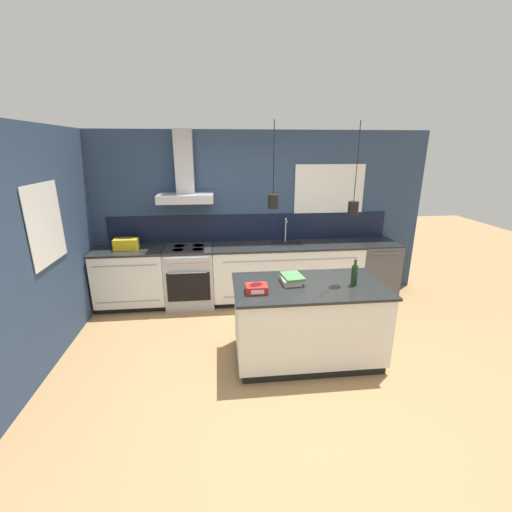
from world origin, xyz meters
TOP-DOWN VIEW (x-y plane):
  - ground_plane at (0.00, 0.00)m, footprint 16.00×16.00m
  - wall_back at (-0.06, 2.00)m, footprint 5.60×2.02m
  - wall_left at (-2.43, 0.70)m, footprint 0.08×3.80m
  - counter_run_left at (-1.85, 1.69)m, footprint 1.04×0.64m
  - counter_run_sink at (0.54, 1.69)m, footprint 2.32×0.64m
  - oven_range at (-0.98, 1.69)m, footprint 0.72×0.66m
  - dishwasher at (2.00, 1.69)m, footprint 0.61×0.65m
  - kitchen_island at (0.46, 0.07)m, footprint 1.67×0.93m
  - bottle_on_island at (0.94, 0.01)m, footprint 0.07×0.07m
  - book_stack at (0.28, 0.14)m, footprint 0.25×0.32m
  - red_supply_box at (-0.14, -0.07)m, footprint 0.22×0.19m
  - yellow_toolbox at (-1.88, 1.69)m, footprint 0.34×0.18m

SIDE VIEW (x-z plane):
  - ground_plane at x=0.00m, z-range 0.00..0.00m
  - dishwasher at x=2.00m, z-range 0.00..0.91m
  - oven_range at x=-0.98m, z-range 0.00..0.91m
  - kitchen_island at x=0.46m, z-range 0.00..0.91m
  - counter_run_left at x=-1.85m, z-range 0.01..0.92m
  - counter_run_sink at x=0.54m, z-range -0.19..1.11m
  - red_supply_box at x=-0.14m, z-range 0.91..0.99m
  - book_stack at x=0.28m, z-range 0.91..1.01m
  - yellow_toolbox at x=-1.88m, z-range 0.90..1.09m
  - bottle_on_island at x=0.94m, z-range 0.88..1.18m
  - wall_left at x=-2.43m, z-range 0.00..2.60m
  - wall_back at x=-0.06m, z-range 0.05..2.65m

